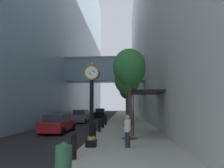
% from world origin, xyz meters
% --- Properties ---
extents(ground_plane, '(110.00, 110.00, 0.00)m').
position_xyz_m(ground_plane, '(0.00, 27.00, 0.00)').
color(ground_plane, black).
rests_on(ground_plane, ground).
extents(sidewalk_right, '(5.25, 80.00, 0.14)m').
position_xyz_m(sidewalk_right, '(2.62, 30.00, 0.07)').
color(sidewalk_right, '#9E998E').
rests_on(sidewalk_right, ground).
extents(building_block_left, '(21.04, 80.00, 38.26)m').
position_xyz_m(building_block_left, '(-10.93, 29.98, 19.07)').
color(building_block_left, '#849EB2').
rests_on(building_block_left, ground).
extents(building_block_right, '(9.00, 80.00, 34.16)m').
position_xyz_m(building_block_right, '(9.75, 30.00, 17.08)').
color(building_block_right, '#B7B2A8').
rests_on(building_block_right, ground).
extents(street_clock, '(0.84, 0.55, 4.51)m').
position_xyz_m(street_clock, '(0.54, 6.38, 2.61)').
color(street_clock, black).
rests_on(street_clock, sidewalk_right).
extents(bollard_nearest, '(0.26, 0.26, 1.06)m').
position_xyz_m(bollard_nearest, '(0.24, 3.85, 0.70)').
color(bollard_nearest, black).
rests_on(bollard_nearest, sidewalk_right).
extents(bollard_third, '(0.26, 0.26, 1.06)m').
position_xyz_m(bollard_third, '(0.24, 9.54, 0.70)').
color(bollard_third, black).
rests_on(bollard_third, sidewalk_right).
extents(bollard_fourth, '(0.26, 0.26, 1.06)m').
position_xyz_m(bollard_fourth, '(0.24, 12.39, 0.70)').
color(bollard_fourth, black).
rests_on(bollard_fourth, sidewalk_right).
extents(bollard_fifth, '(0.26, 0.26, 1.06)m').
position_xyz_m(bollard_fifth, '(0.24, 15.23, 0.70)').
color(bollard_fifth, black).
rests_on(bollard_fifth, sidewalk_right).
extents(bollard_sixth, '(0.26, 0.26, 1.06)m').
position_xyz_m(bollard_sixth, '(0.24, 18.08, 0.70)').
color(bollard_sixth, black).
rests_on(bollard_sixth, sidewalk_right).
extents(street_tree_near, '(2.20, 2.20, 6.01)m').
position_xyz_m(street_tree_near, '(2.65, 9.10, 4.84)').
color(street_tree_near, '#333335').
rests_on(street_tree_near, sidewalk_right).
extents(street_tree_mid_near, '(2.88, 2.88, 6.67)m').
position_xyz_m(street_tree_mid_near, '(2.65, 18.08, 5.14)').
color(street_tree_mid_near, '#333335').
rests_on(street_tree_mid_near, sidewalk_right).
extents(street_tree_mid_far, '(2.13, 2.13, 5.60)m').
position_xyz_m(street_tree_mid_far, '(2.65, 27.06, 4.48)').
color(street_tree_mid_far, '#333335').
rests_on(street_tree_mid_far, sidewalk_right).
extents(street_tree_far, '(2.73, 2.73, 6.79)m').
position_xyz_m(street_tree_far, '(2.65, 36.05, 5.34)').
color(street_tree_far, '#333335').
rests_on(street_tree_far, sidewalk_right).
extents(trash_bin, '(0.53, 0.53, 1.05)m').
position_xyz_m(trash_bin, '(0.40, 1.90, 0.68)').
color(trash_bin, '#234C33').
rests_on(trash_bin, sidewalk_right).
extents(pedestrian_walking, '(0.52, 0.49, 1.67)m').
position_xyz_m(pedestrian_walking, '(2.47, 6.31, 1.02)').
color(pedestrian_walking, '#23232D').
rests_on(pedestrian_walking, sidewalk_right).
extents(storefront_awning, '(2.40, 3.60, 3.30)m').
position_xyz_m(storefront_awning, '(4.01, 11.86, 3.28)').
color(storefront_awning, black).
rests_on(storefront_awning, sidewalk_right).
extents(car_black_near, '(2.14, 4.12, 1.71)m').
position_xyz_m(car_black_near, '(-2.26, 34.31, 0.82)').
color(car_black_near, black).
rests_on(car_black_near, ground).
extents(car_grey_mid, '(1.99, 4.66, 1.72)m').
position_xyz_m(car_grey_mid, '(-3.42, 22.34, 0.83)').
color(car_grey_mid, slate).
rests_on(car_grey_mid, ground).
extents(car_red_far, '(2.11, 4.72, 1.56)m').
position_xyz_m(car_red_far, '(-3.35, 12.80, 0.77)').
color(car_red_far, '#AD191E').
rests_on(car_red_far, ground).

